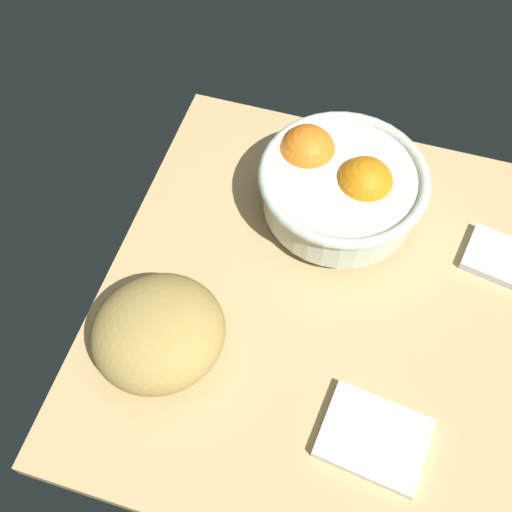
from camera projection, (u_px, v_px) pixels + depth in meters
ground_plane at (365, 317)px, 81.03cm from camera, size 71.19×63.45×3.00cm
fruit_bowl at (340, 184)px, 83.46cm from camera, size 23.50×23.50×11.10cm
bread_loaf at (158, 332)px, 73.22cm from camera, size 22.90×22.77×9.24cm
napkin_folded at (374, 438)px, 70.51cm from camera, size 13.30×10.96×1.41cm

